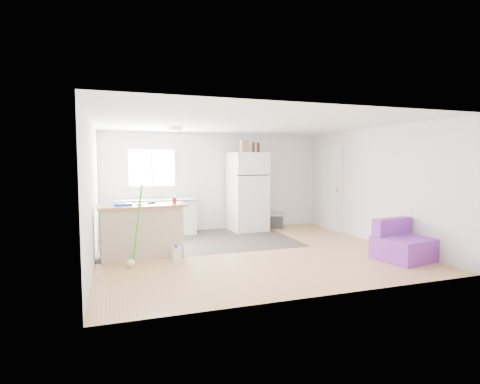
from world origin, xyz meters
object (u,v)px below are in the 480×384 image
purple_seat (402,245)px  cleaner_jug (176,255)px  bottle_right (258,148)px  red_cup (174,200)px  cardboard_box (244,146)px  mop (132,253)px  blue_tray (123,205)px  kitchen_cabinets (156,217)px  refrigerator (248,192)px  cooler (273,220)px  bottle_left (253,148)px  peninsula (142,231)px

purple_seat → cleaner_jug: (-3.73, 1.04, -0.12)m
purple_seat → bottle_right: bottle_right is taller
red_cup → cardboard_box: bearing=42.3°
mop → purple_seat: bearing=-40.0°
mop → blue_tray: mop is taller
kitchen_cabinets → purple_seat: bearing=-41.2°
blue_tray → bottle_right: size_ratio=1.20×
bottle_right → refrigerator: bearing=177.4°
blue_tray → kitchen_cabinets: bearing=69.3°
mop → cooler: bearing=8.5°
mop → bottle_left: bearing=11.5°
refrigerator → blue_tray: size_ratio=6.37×
mop → bottle_right: bearing=10.9°
kitchen_cabinets → mop: bearing=-101.8°
blue_tray → peninsula: bearing=7.5°
refrigerator → red_cup: size_ratio=15.93×
refrigerator → blue_tray: (-2.97, -1.90, 0.00)m
kitchen_cabinets → purple_seat: kitchen_cabinets is taller
cardboard_box → bottle_left: size_ratio=1.20×
kitchen_cabinets → peninsula: kitchen_cabinets is taller
purple_seat → bottle_left: (-1.47, 3.39, 1.79)m
bottle_left → mop: bearing=-141.5°
kitchen_cabinets → blue_tray: bearing=-108.4°
blue_tray → bottle_left: bearing=30.4°
bottle_right → mop: bearing=-142.2°
red_cup → bottle_right: 3.14m
refrigerator → bottle_left: (0.11, -0.08, 1.08)m
purple_seat → cardboard_box: 4.25m
cleaner_jug → bottle_left: 3.78m
cardboard_box → kitchen_cabinets: bearing=175.9°
purple_seat → mop: size_ratio=0.71×
refrigerator → purple_seat: bearing=-70.2°
bottle_left → bottle_right: size_ratio=1.00×
peninsula → kitchen_cabinets: bearing=72.2°
refrigerator → cooler: bearing=5.1°
kitchen_cabinets → peninsula: 2.03m
cleaner_jug → red_cup: (0.08, 0.62, 0.86)m
refrigerator → mop: bearing=-144.1°
purple_seat → mop: (-4.44, 1.03, -0.02)m
red_cup → blue_tray: size_ratio=0.40×
red_cup → bottle_left: bottle_left is taller
kitchen_cabinets → purple_seat: (3.79, -3.60, -0.17)m
cooler → red_cup: red_cup is taller
cardboard_box → bottle_right: 0.38m
cooler → purple_seat: purple_seat is taller
kitchen_cabinets → bottle_right: bottle_right is taller
kitchen_cabinets → mop: 2.66m
purple_seat → blue_tray: blue_tray is taller
cooler → bottle_right: (-0.48, -0.14, 1.85)m
bottle_right → blue_tray: bearing=-149.9°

